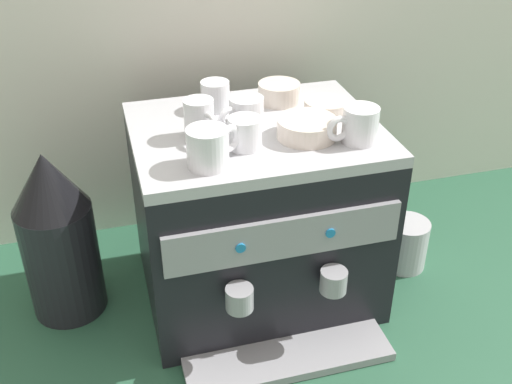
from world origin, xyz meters
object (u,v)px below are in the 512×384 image
ceramic_cup_4 (210,147)px  ceramic_bowl_1 (326,107)px  ceramic_cup_1 (245,112)px  ceramic_cup_3 (200,119)px  milk_pitcher (406,244)px  ceramic_cup_2 (215,95)px  ceramic_bowl_2 (279,93)px  coffee_grinder (57,236)px  espresso_machine (257,215)px  ceramic_cup_0 (358,125)px  ceramic_cup_5 (245,132)px  ceramic_bowl_0 (307,128)px

ceramic_cup_4 → ceramic_bowl_1: size_ratio=1.19×
ceramic_cup_1 → ceramic_cup_3: bearing=-161.3°
ceramic_cup_1 → milk_pitcher: 0.57m
ceramic_cup_2 → ceramic_bowl_2: (0.15, -0.00, -0.01)m
ceramic_cup_4 → coffee_grinder: ceramic_cup_4 is taller
ceramic_cup_1 → milk_pitcher: size_ratio=0.81×
ceramic_cup_3 → ceramic_bowl_2: 0.25m
espresso_machine → ceramic_cup_1: bearing=127.1°
ceramic_bowl_1 → ceramic_bowl_2: ceramic_bowl_2 is taller
ceramic_cup_0 → ceramic_cup_4: bearing=-177.1°
espresso_machine → ceramic_bowl_2: ceramic_bowl_2 is taller
ceramic_cup_5 → ceramic_bowl_2: size_ratio=1.05×
espresso_machine → ceramic_bowl_2: (0.09, 0.12, 0.24)m
espresso_machine → milk_pitcher: (0.39, -0.01, -0.15)m
ceramic_bowl_1 → ceramic_bowl_2: (-0.08, 0.09, 0.01)m
ceramic_cup_1 → ceramic_cup_5: 0.10m
ceramic_cup_0 → ceramic_cup_4: (-0.30, -0.02, 0.00)m
ceramic_cup_5 → ceramic_bowl_1: (0.21, 0.10, -0.02)m
ceramic_cup_2 → ceramic_cup_3: 0.15m
espresso_machine → ceramic_cup_5: bearing=-121.3°
ceramic_bowl_2 → milk_pitcher: (0.30, -0.14, -0.39)m
ceramic_cup_5 → espresso_machine: bearing=58.7°
ceramic_bowl_2 → coffee_grinder: bearing=-172.8°
espresso_machine → ceramic_cup_3: 0.29m
ceramic_bowl_1 → ceramic_cup_3: bearing=-172.0°
ceramic_bowl_1 → coffee_grinder: ceramic_bowl_1 is taller
ceramic_bowl_2 → coffee_grinder: ceramic_bowl_2 is taller
ceramic_cup_1 → ceramic_cup_4: size_ratio=0.92×
ceramic_bowl_0 → ceramic_bowl_1: ceramic_bowl_0 is taller
ceramic_cup_1 → ceramic_cup_5: size_ratio=1.05×
ceramic_cup_0 → ceramic_cup_5: bearing=169.8°
ceramic_cup_3 → milk_pitcher: size_ratio=0.78×
ceramic_bowl_0 → milk_pitcher: size_ratio=0.95×
ceramic_cup_0 → ceramic_cup_2: ceramic_cup_0 is taller
ceramic_cup_0 → ceramic_cup_3: bearing=161.3°
espresso_machine → ceramic_bowl_1: ceramic_bowl_1 is taller
ceramic_cup_2 → ceramic_bowl_2: bearing=-0.8°
espresso_machine → ceramic_cup_0: size_ratio=4.66×
ceramic_cup_0 → ceramic_cup_1: bearing=145.5°
ceramic_cup_4 → ceramic_cup_5: size_ratio=1.14×
ceramic_cup_2 → ceramic_cup_4: (-0.06, -0.25, 0.01)m
ceramic_cup_3 → milk_pitcher: bearing=-0.4°
ceramic_cup_1 → ceramic_bowl_1: ceramic_cup_1 is taller
espresso_machine → ceramic_cup_4: 0.31m
ceramic_cup_1 → ceramic_cup_2: 0.11m
ceramic_cup_3 → ceramic_cup_5: (0.08, -0.06, -0.01)m
espresso_machine → ceramic_bowl_0: size_ratio=4.25×
ceramic_cup_4 → ceramic_bowl_1: 0.33m
ceramic_cup_2 → ceramic_cup_5: (0.02, -0.19, -0.00)m
espresso_machine → ceramic_cup_5: ceramic_cup_5 is taller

